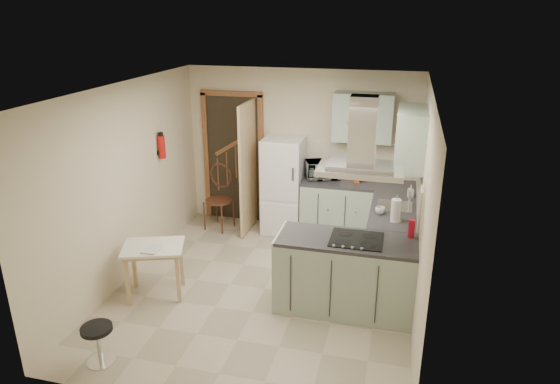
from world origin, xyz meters
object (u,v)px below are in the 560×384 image
(extractor_hood, at_px, (361,170))
(microwave, at_px, (322,170))
(fridge, at_px, (283,186))
(stool, at_px, (99,344))
(bentwood_chair, at_px, (219,201))
(drop_leaf_table, at_px, (155,271))
(peninsula, at_px, (346,274))

(extractor_hood, xyz_separation_m, microwave, (-0.74, 2.04, -0.68))
(fridge, xyz_separation_m, stool, (-1.01, -3.53, -0.54))
(fridge, height_order, microwave, fridge)
(extractor_hood, distance_m, bentwood_chair, 3.20)
(fridge, xyz_separation_m, microwave, (0.59, 0.06, 0.29))
(fridge, relative_size, drop_leaf_table, 2.12)
(fridge, bearing_deg, bentwood_chair, -169.90)
(extractor_hood, xyz_separation_m, drop_leaf_table, (-2.38, -0.27, -1.39))
(extractor_hood, bearing_deg, drop_leaf_table, -173.62)
(peninsula, relative_size, extractor_hood, 1.72)
(drop_leaf_table, xyz_separation_m, stool, (0.04, -1.28, -0.12))
(drop_leaf_table, height_order, stool, drop_leaf_table)
(drop_leaf_table, bearing_deg, stool, -107.41)
(drop_leaf_table, bearing_deg, bentwood_chair, 69.67)
(drop_leaf_table, bearing_deg, extractor_hood, -12.85)
(fridge, height_order, peninsula, fridge)
(extractor_hood, bearing_deg, fridge, 123.79)
(drop_leaf_table, distance_m, bentwood_chair, 2.07)
(peninsula, height_order, microwave, microwave)
(microwave, bearing_deg, bentwood_chair, 166.32)
(extractor_hood, height_order, drop_leaf_table, extractor_hood)
(fridge, height_order, extractor_hood, extractor_hood)
(bentwood_chair, bearing_deg, extractor_hood, -23.25)
(bentwood_chair, bearing_deg, stool, -75.62)
(peninsula, distance_m, bentwood_chair, 2.87)
(fridge, relative_size, stool, 3.62)
(peninsula, bearing_deg, microwave, 107.35)
(peninsula, distance_m, microwave, 2.22)
(fridge, relative_size, microwave, 3.06)
(fridge, bearing_deg, microwave, 5.87)
(drop_leaf_table, distance_m, microwave, 2.92)
(bentwood_chair, bearing_deg, peninsula, -24.47)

